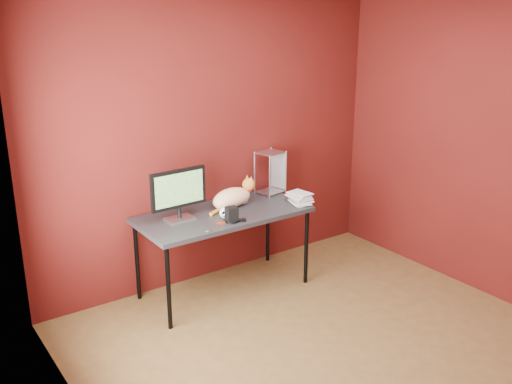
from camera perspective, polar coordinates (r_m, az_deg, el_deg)
room at (r=3.81m, az=9.45°, el=2.48°), size 3.52×3.52×2.61m
desk at (r=4.98m, az=-3.27°, el=-2.60°), size 1.50×0.70×0.75m
monitor at (r=4.75m, az=-7.75°, el=-0.01°), size 0.51×0.17×0.44m
cat at (r=5.08m, az=-2.35°, el=-0.51°), size 0.54×0.22×0.26m
skull_mug at (r=4.80m, az=-3.09°, el=-2.09°), size 0.10×0.11×0.10m
speaker at (r=4.73m, az=-2.45°, el=-2.31°), size 0.11×0.11×0.13m
book_stack at (r=5.03m, az=3.74°, el=4.45°), size 0.21×0.24×1.05m
wire_rack at (r=5.43m, az=1.44°, el=2.00°), size 0.27×0.24×0.41m
pocket_knife at (r=4.70m, az=-3.52°, el=-3.15°), size 0.07×0.03×0.01m
black_gadget at (r=4.74m, az=-1.37°, el=-2.82°), size 0.06×0.05×0.03m
washer at (r=4.57m, az=-4.83°, el=-3.84°), size 0.05×0.05×0.00m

